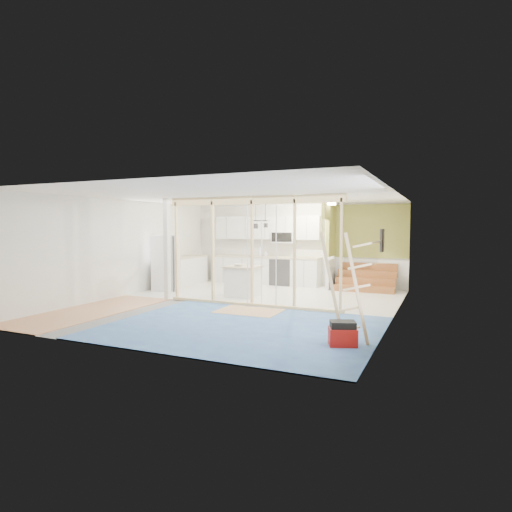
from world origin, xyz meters
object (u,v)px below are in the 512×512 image
at_px(fridge, 166,263).
at_px(toolbox, 343,334).
at_px(island, 243,282).
at_px(ladder, 347,288).

height_order(fridge, toolbox, fridge).
bearing_deg(island, fridge, 177.48).
bearing_deg(ladder, island, 113.93).
bearing_deg(island, ladder, -44.00).
distance_m(fridge, island, 2.62).
distance_m(fridge, toolbox, 7.18).
bearing_deg(toolbox, island, 112.72).
relative_size(fridge, island, 1.89).
relative_size(toolbox, ladder, 0.29).
bearing_deg(toolbox, fridge, 126.99).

